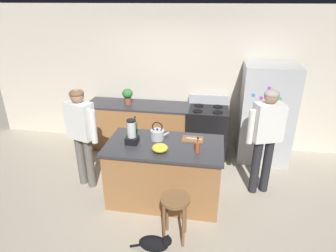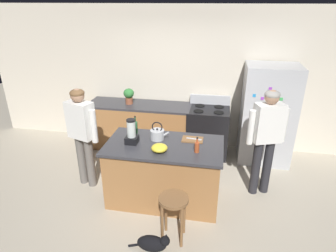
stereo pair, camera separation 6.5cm
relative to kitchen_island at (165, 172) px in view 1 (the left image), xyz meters
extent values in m
plane|color=#B2A893|center=(0.00, 0.00, -0.46)|extent=(14.00, 14.00, 0.00)
cube|color=beige|center=(0.00, 1.95, 0.89)|extent=(8.00, 0.10, 2.70)
cube|color=#9E6B3D|center=(0.00, 0.00, -0.02)|extent=(1.58, 0.84, 0.87)
cube|color=#333338|center=(0.00, 0.00, 0.43)|extent=(1.64, 0.90, 0.04)
cube|color=#9E6B3D|center=(-0.80, 1.55, -0.02)|extent=(2.00, 0.64, 0.87)
cube|color=#333338|center=(-0.80, 1.55, 0.43)|extent=(2.00, 0.64, 0.04)
cube|color=#B7BABF|center=(1.57, 1.50, 0.43)|extent=(0.90, 0.70, 1.77)
cylinder|color=#B7BABF|center=(1.53, 1.13, 0.52)|extent=(0.02, 0.02, 0.80)
cylinder|color=#B7BABF|center=(1.61, 1.13, 0.52)|extent=(0.02, 0.02, 0.80)
cube|color=red|center=(1.66, 1.15, 0.18)|extent=(0.05, 0.01, 0.05)
cube|color=purple|center=(1.50, 1.15, 1.01)|extent=(0.05, 0.01, 0.05)
cube|color=#3FB259|center=(1.69, 1.15, 0.84)|extent=(0.05, 0.01, 0.05)
cube|color=yellow|center=(1.58, 1.15, 0.92)|extent=(0.05, 0.01, 0.05)
cube|color=#268CD8|center=(1.27, 1.15, 0.88)|extent=(0.05, 0.01, 0.05)
cube|color=purple|center=(1.40, 1.15, 0.84)|extent=(0.05, 0.01, 0.05)
cube|color=black|center=(0.54, 1.52, 0.00)|extent=(0.76, 0.64, 0.91)
cube|color=black|center=(0.54, 1.20, -0.05)|extent=(0.60, 0.01, 0.24)
cube|color=#B7BABF|center=(0.54, 1.81, 0.54)|extent=(0.76, 0.06, 0.18)
cylinder|color=black|center=(0.36, 1.37, 0.46)|extent=(0.18, 0.18, 0.01)
cylinder|color=black|center=(0.72, 1.37, 0.46)|extent=(0.18, 0.18, 0.01)
cylinder|color=black|center=(0.36, 1.67, 0.46)|extent=(0.18, 0.18, 0.01)
cylinder|color=black|center=(0.72, 1.67, 0.46)|extent=(0.18, 0.18, 0.01)
cylinder|color=#66605B|center=(-1.38, 0.18, -0.04)|extent=(0.16, 0.16, 0.84)
cylinder|color=#66605B|center=(-1.21, 0.12, -0.04)|extent=(0.16, 0.16, 0.84)
cube|color=white|center=(-1.30, 0.15, 0.66)|extent=(0.45, 0.33, 0.56)
cylinder|color=white|center=(-1.53, 0.22, 0.61)|extent=(0.11, 0.11, 0.51)
cylinder|color=white|center=(-1.06, 0.07, 0.61)|extent=(0.11, 0.11, 0.51)
sphere|color=tan|center=(-1.30, 0.15, 1.05)|extent=(0.25, 0.25, 0.20)
ellipsoid|color=brown|center=(-1.30, 0.15, 1.08)|extent=(0.26, 0.26, 0.12)
cylinder|color=#26262B|center=(1.50, 0.46, -0.02)|extent=(0.17, 0.17, 0.89)
cylinder|color=#26262B|center=(1.33, 0.39, -0.02)|extent=(0.17, 0.17, 0.89)
cube|color=white|center=(1.41, 0.43, 0.71)|extent=(0.45, 0.34, 0.57)
cylinder|color=white|center=(1.65, 0.51, 0.66)|extent=(0.11, 0.11, 0.51)
cylinder|color=white|center=(1.18, 0.34, 0.66)|extent=(0.11, 0.11, 0.51)
sphere|color=tan|center=(1.41, 0.43, 1.09)|extent=(0.26, 0.26, 0.20)
ellipsoid|color=gray|center=(1.41, 0.43, 1.13)|extent=(0.27, 0.27, 0.12)
cylinder|color=brown|center=(0.27, -0.77, 0.14)|extent=(0.36, 0.36, 0.04)
cylinder|color=brown|center=(0.15, -0.89, -0.17)|extent=(0.04, 0.04, 0.58)
cylinder|color=brown|center=(0.38, -0.89, -0.17)|extent=(0.04, 0.04, 0.58)
cylinder|color=brown|center=(0.15, -0.65, -0.17)|extent=(0.04, 0.04, 0.58)
cylinder|color=brown|center=(0.38, -0.65, -0.17)|extent=(0.04, 0.04, 0.58)
ellipsoid|color=black|center=(0.05, -1.01, -0.36)|extent=(0.36, 0.18, 0.20)
sphere|color=black|center=(0.21, -1.01, -0.29)|extent=(0.12, 0.12, 0.12)
cone|color=black|center=(0.22, -1.04, -0.23)|extent=(0.04, 0.04, 0.03)
cone|color=black|center=(0.22, -0.98, -0.23)|extent=(0.04, 0.04, 0.03)
cylinder|color=black|center=(-0.15, -1.01, -0.42)|extent=(0.20, 0.03, 0.10)
cylinder|color=brown|center=(-0.99, 1.55, 0.51)|extent=(0.14, 0.14, 0.12)
ellipsoid|color=#337A38|center=(-0.99, 1.55, 0.66)|extent=(0.20, 0.20, 0.18)
cube|color=black|center=(-0.45, -0.04, 0.50)|extent=(0.17, 0.17, 0.10)
cylinder|color=silver|center=(-0.45, -0.04, 0.67)|extent=(0.12, 0.12, 0.23)
cylinder|color=black|center=(-0.45, -0.04, 0.80)|extent=(0.12, 0.12, 0.02)
cylinder|color=#B24C26|center=(0.47, -0.14, 0.52)|extent=(0.06, 0.06, 0.14)
cylinder|color=#B24C26|center=(0.47, -0.14, 0.62)|extent=(0.02, 0.02, 0.06)
cylinder|color=black|center=(0.47, -0.14, 0.66)|extent=(0.03, 0.03, 0.02)
cylinder|color=#2D6638|center=(-0.49, 0.28, 0.55)|extent=(0.07, 0.07, 0.18)
cylinder|color=#2D6638|center=(-0.49, 0.28, 0.68)|extent=(0.03, 0.03, 0.08)
cylinder|color=black|center=(-0.49, 0.28, 0.72)|extent=(0.03, 0.03, 0.02)
ellipsoid|color=yellow|center=(-0.02, -0.21, 0.50)|extent=(0.22, 0.22, 0.10)
cylinder|color=#B7BABF|center=(-0.13, 0.15, 0.52)|extent=(0.20, 0.20, 0.14)
sphere|color=black|center=(-0.13, 0.15, 0.61)|extent=(0.03, 0.03, 0.03)
cylinder|color=#B7BABF|center=(0.00, 0.15, 0.55)|extent=(0.09, 0.03, 0.08)
torus|color=black|center=(-0.13, 0.15, 0.64)|extent=(0.16, 0.02, 0.16)
cube|color=brown|center=(0.38, 0.20, 0.46)|extent=(0.30, 0.20, 0.02)
cube|color=#B7BABF|center=(0.40, 0.20, 0.48)|extent=(0.22, 0.06, 0.01)
camera|label=1|loc=(0.64, -3.53, 2.32)|focal=30.92mm
camera|label=2|loc=(0.71, -3.51, 2.32)|focal=30.92mm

